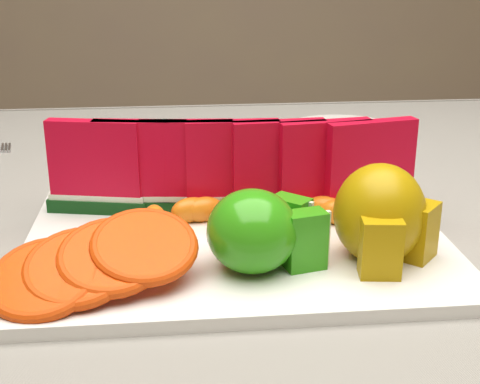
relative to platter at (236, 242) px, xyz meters
name	(u,v)px	position (x,y,z in m)	size (l,w,h in m)	color
table	(212,290)	(-0.02, 0.11, -0.11)	(1.40, 0.90, 0.75)	#503020
tablecloth	(211,241)	(-0.02, 0.11, -0.05)	(1.53, 1.03, 0.20)	gray
platter	(236,242)	(0.00, 0.00, 0.00)	(0.40, 0.30, 0.01)	silver
apple_cluster	(260,231)	(0.01, -0.07, 0.04)	(0.11, 0.10, 0.07)	#15870C
pear_cluster	(382,217)	(0.12, -0.06, 0.04)	(0.10, 0.10, 0.09)	#A27014
side_plate	(342,131)	(0.20, 0.40, 0.00)	(0.21, 0.21, 0.01)	silver
watermelon_row	(233,170)	(0.00, 0.06, 0.05)	(0.39, 0.07, 0.10)	#0C3F16
orange_fan_front	(95,262)	(-0.12, -0.09, 0.03)	(0.18, 0.13, 0.05)	#D14B04
orange_fan_back	(204,179)	(-0.03, 0.12, 0.03)	(0.28, 0.10, 0.04)	#D14B04
tangerine_segments	(250,213)	(0.02, 0.03, 0.02)	(0.22, 0.07, 0.03)	orange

